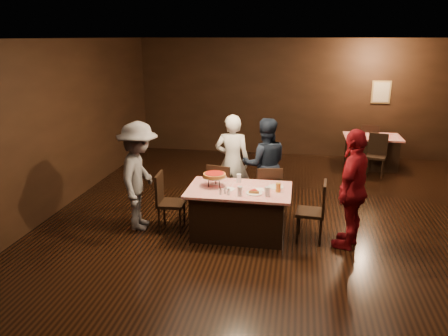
% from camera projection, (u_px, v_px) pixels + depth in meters
% --- Properties ---
extents(room, '(10.00, 10.04, 3.02)m').
position_uv_depth(room, '(286.00, 100.00, 6.41)').
color(room, black).
rests_on(room, ground).
extents(main_table, '(1.60, 1.00, 0.77)m').
position_uv_depth(main_table, '(239.00, 212.00, 6.86)').
color(main_table, '#A40A0E').
rests_on(main_table, ground).
extents(back_table, '(1.30, 0.90, 0.77)m').
position_uv_depth(back_table, '(371.00, 152.00, 10.43)').
color(back_table, red).
rests_on(back_table, ground).
extents(chair_far_left, '(0.50, 0.50, 0.95)m').
position_uv_depth(chair_far_left, '(222.00, 189.00, 7.61)').
color(chair_far_left, black).
rests_on(chair_far_left, ground).
extents(chair_far_right, '(0.48, 0.48, 0.95)m').
position_uv_depth(chair_far_right, '(268.00, 192.00, 7.48)').
color(chair_far_right, black).
rests_on(chair_far_right, ground).
extents(chair_end_left, '(0.45, 0.45, 0.95)m').
position_uv_depth(chair_end_left, '(171.00, 202.00, 7.02)').
color(chair_end_left, black).
rests_on(chair_end_left, ground).
extents(chair_end_right, '(0.45, 0.45, 0.95)m').
position_uv_depth(chair_end_right, '(310.00, 211.00, 6.66)').
color(chair_end_right, black).
rests_on(chair_end_right, ground).
extents(chair_back_near, '(0.51, 0.51, 0.95)m').
position_uv_depth(chair_back_near, '(376.00, 156.00, 9.74)').
color(chair_back_near, black).
rests_on(chair_back_near, ground).
extents(chair_back_far, '(0.43, 0.43, 0.95)m').
position_uv_depth(chair_back_far, '(368.00, 142.00, 10.97)').
color(chair_back_far, black).
rests_on(chair_back_far, ground).
extents(diner_white_jacket, '(0.63, 0.41, 1.72)m').
position_uv_depth(diner_white_jacket, '(232.00, 162.00, 7.87)').
color(diner_white_jacket, silver).
rests_on(diner_white_jacket, ground).
extents(diner_navy_hoodie, '(0.92, 0.78, 1.68)m').
position_uv_depth(diner_navy_hoodie, '(265.00, 165.00, 7.78)').
color(diner_navy_hoodie, black).
rests_on(diner_navy_hoodie, ground).
extents(diner_grey_knit, '(0.78, 1.21, 1.77)m').
position_uv_depth(diner_grey_knit, '(139.00, 176.00, 6.98)').
color(diner_grey_knit, '#5B5A5F').
rests_on(diner_grey_knit, ground).
extents(diner_red_shirt, '(0.81, 1.14, 1.79)m').
position_uv_depth(diner_red_shirt, '(353.00, 189.00, 6.35)').
color(diner_red_shirt, maroon).
rests_on(diner_red_shirt, ground).
extents(pizza_stand, '(0.38, 0.38, 0.22)m').
position_uv_depth(pizza_stand, '(215.00, 175.00, 6.81)').
color(pizza_stand, black).
rests_on(pizza_stand, main_table).
extents(plate_with_slice, '(0.25, 0.25, 0.06)m').
position_uv_depth(plate_with_slice, '(254.00, 192.00, 6.53)').
color(plate_with_slice, white).
rests_on(plate_with_slice, main_table).
extents(plate_empty, '(0.25, 0.25, 0.01)m').
position_uv_depth(plate_empty, '(276.00, 187.00, 6.80)').
color(plate_empty, white).
rests_on(plate_empty, main_table).
extents(glass_front_left, '(0.08, 0.08, 0.14)m').
position_uv_depth(glass_front_left, '(240.00, 191.00, 6.44)').
color(glass_front_left, silver).
rests_on(glass_front_left, main_table).
extents(glass_front_right, '(0.08, 0.08, 0.14)m').
position_uv_depth(glass_front_right, '(267.00, 192.00, 6.42)').
color(glass_front_right, silver).
rests_on(glass_front_right, main_table).
extents(glass_amber, '(0.08, 0.08, 0.14)m').
position_uv_depth(glass_amber, '(278.00, 188.00, 6.59)').
color(glass_amber, '#BF7F26').
rests_on(glass_amber, main_table).
extents(glass_back, '(0.08, 0.08, 0.14)m').
position_uv_depth(glass_back, '(239.00, 178.00, 7.02)').
color(glass_back, silver).
rests_on(glass_back, main_table).
extents(condiments, '(0.17, 0.10, 0.09)m').
position_uv_depth(condiments, '(225.00, 191.00, 6.50)').
color(condiments, silver).
rests_on(condiments, main_table).
extents(napkin_center, '(0.19, 0.19, 0.01)m').
position_uv_depth(napkin_center, '(259.00, 190.00, 6.70)').
color(napkin_center, white).
rests_on(napkin_center, main_table).
extents(napkin_left, '(0.21, 0.21, 0.01)m').
position_uv_depth(napkin_left, '(229.00, 189.00, 6.73)').
color(napkin_left, white).
rests_on(napkin_left, main_table).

